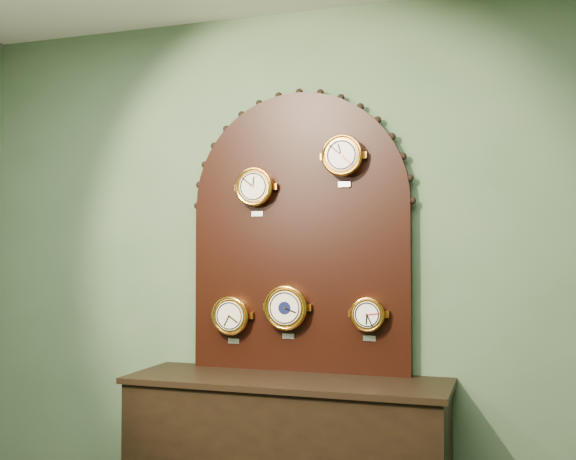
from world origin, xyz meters
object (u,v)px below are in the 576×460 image
(roman_clock, at_px, (255,187))
(hygrometer, at_px, (232,315))
(barometer, at_px, (286,307))
(tide_clock, at_px, (368,314))
(arabic_clock, at_px, (343,156))
(display_board, at_px, (299,223))

(roman_clock, bearing_deg, hygrometer, 179.99)
(barometer, height_order, tide_clock, barometer)
(hygrometer, xyz_separation_m, barometer, (0.32, -0.00, 0.05))
(barometer, bearing_deg, arabic_clock, 0.12)
(barometer, relative_size, tide_clock, 1.26)
(barometer, distance_m, tide_clock, 0.44)
(display_board, bearing_deg, tide_clock, -9.56)
(hygrometer, bearing_deg, tide_clock, 0.07)
(roman_clock, height_order, arabic_clock, arabic_clock)
(hygrometer, height_order, barometer, barometer)
(arabic_clock, xyz_separation_m, hygrometer, (-0.62, 0.00, -0.85))
(arabic_clock, distance_m, hygrometer, 1.05)
(arabic_clock, bearing_deg, hygrometer, 179.99)
(display_board, xyz_separation_m, hygrometer, (-0.37, -0.07, -0.50))
(roman_clock, distance_m, hygrometer, 0.71)
(roman_clock, xyz_separation_m, tide_clock, (0.62, 0.00, -0.67))
(arabic_clock, relative_size, hygrometer, 1.02)
(hygrometer, bearing_deg, display_board, 10.22)
(roman_clock, distance_m, barometer, 0.67)
(tide_clock, bearing_deg, roman_clock, -179.91)
(display_board, relative_size, hygrometer, 5.80)
(arabic_clock, height_order, hygrometer, arabic_clock)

